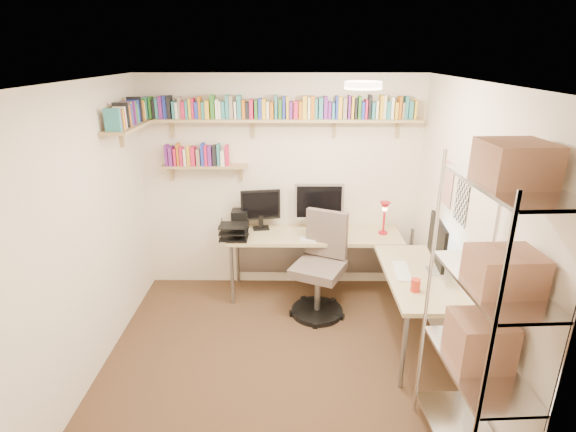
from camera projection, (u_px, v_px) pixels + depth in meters
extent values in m
plane|color=#3F2A1B|center=(277.00, 356.00, 4.24)|extent=(3.20, 3.20, 0.00)
cube|color=#F3E4C6|center=(281.00, 185.00, 5.22)|extent=(3.20, 0.04, 2.50)
cube|color=#F3E4C6|center=(89.00, 234.00, 3.83)|extent=(0.04, 3.00, 2.50)
cube|color=#F3E4C6|center=(465.00, 235.00, 3.80)|extent=(0.04, 3.00, 2.50)
cube|color=#F3E4C6|center=(266.00, 342.00, 2.41)|extent=(3.20, 0.04, 2.50)
cube|color=white|center=(274.00, 81.00, 3.38)|extent=(3.20, 3.00, 0.04)
cube|color=white|center=(447.00, 183.00, 4.21)|extent=(0.01, 0.30, 0.42)
cube|color=silver|center=(461.00, 202.00, 3.85)|extent=(0.01, 0.28, 0.38)
cylinder|color=#FFEAC6|center=(363.00, 85.00, 3.58)|extent=(0.30, 0.30, 0.06)
cube|color=tan|center=(280.00, 120.00, 4.84)|extent=(3.05, 0.25, 0.03)
cube|color=tan|center=(130.00, 126.00, 4.45)|extent=(0.25, 1.00, 0.03)
cube|color=tan|center=(205.00, 166.00, 5.05)|extent=(0.95, 0.20, 0.02)
cube|color=tan|center=(171.00, 125.00, 4.94)|extent=(0.03, 0.20, 0.20)
cube|color=tan|center=(253.00, 125.00, 4.93)|extent=(0.03, 0.20, 0.20)
cube|color=tan|center=(335.00, 125.00, 4.92)|extent=(0.03, 0.20, 0.20)
cube|color=tan|center=(399.00, 126.00, 4.91)|extent=(0.03, 0.20, 0.20)
cube|color=teal|center=(144.00, 110.00, 4.82)|extent=(0.03, 0.13, 0.18)
cube|color=teal|center=(147.00, 108.00, 4.81)|extent=(0.04, 0.14, 0.22)
cube|color=#2E7426|center=(151.00, 108.00, 4.81)|extent=(0.03, 0.12, 0.22)
cube|color=black|center=(155.00, 109.00, 4.81)|extent=(0.03, 0.14, 0.20)
cube|color=teal|center=(158.00, 108.00, 4.81)|extent=(0.03, 0.13, 0.22)
cube|color=#6C2383|center=(161.00, 107.00, 4.81)|extent=(0.04, 0.12, 0.23)
cube|color=#2237B3|center=(166.00, 107.00, 4.80)|extent=(0.04, 0.11, 0.24)
cube|color=black|center=(170.00, 107.00, 4.80)|extent=(0.04, 0.14, 0.24)
cube|color=teal|center=(175.00, 110.00, 4.81)|extent=(0.03, 0.14, 0.18)
cube|color=white|center=(178.00, 110.00, 4.81)|extent=(0.03, 0.15, 0.17)
cube|color=gray|center=(180.00, 108.00, 4.81)|extent=(0.03, 0.11, 0.22)
cube|color=#D31C4A|center=(184.00, 110.00, 4.81)|extent=(0.04, 0.14, 0.18)
cube|color=teal|center=(187.00, 110.00, 4.81)|extent=(0.03, 0.13, 0.19)
cube|color=gold|center=(190.00, 109.00, 4.81)|extent=(0.03, 0.12, 0.21)
cube|color=#D31C4A|center=(194.00, 108.00, 4.81)|extent=(0.02, 0.12, 0.21)
cube|color=#2237B3|center=(197.00, 110.00, 4.81)|extent=(0.04, 0.12, 0.17)
cube|color=#C16516|center=(200.00, 107.00, 4.80)|extent=(0.03, 0.11, 0.23)
cube|color=teal|center=(204.00, 110.00, 4.81)|extent=(0.03, 0.12, 0.17)
cube|color=gold|center=(208.00, 109.00, 4.81)|extent=(0.04, 0.14, 0.19)
cube|color=#2E7426|center=(213.00, 107.00, 4.80)|extent=(0.04, 0.13, 0.25)
cube|color=white|center=(217.00, 109.00, 4.81)|extent=(0.03, 0.13, 0.20)
cube|color=white|center=(220.00, 110.00, 4.81)|extent=(0.02, 0.14, 0.18)
cube|color=teal|center=(224.00, 110.00, 4.81)|extent=(0.04, 0.12, 0.18)
cube|color=teal|center=(228.00, 107.00, 4.80)|extent=(0.03, 0.14, 0.25)
cube|color=gray|center=(231.00, 107.00, 4.80)|extent=(0.04, 0.11, 0.24)
cube|color=white|center=(236.00, 110.00, 4.81)|extent=(0.02, 0.12, 0.18)
cube|color=teal|center=(240.00, 107.00, 4.80)|extent=(0.04, 0.14, 0.24)
cube|color=#C16516|center=(244.00, 109.00, 4.80)|extent=(0.03, 0.14, 0.20)
cube|color=black|center=(248.00, 110.00, 4.81)|extent=(0.04, 0.13, 0.17)
cube|color=#D31C4A|center=(252.00, 109.00, 4.80)|extent=(0.04, 0.14, 0.20)
cube|color=#2E7426|center=(256.00, 109.00, 4.80)|extent=(0.03, 0.14, 0.19)
cube|color=#2237B3|center=(260.00, 108.00, 4.80)|extent=(0.03, 0.15, 0.21)
cube|color=gold|center=(264.00, 109.00, 4.80)|extent=(0.04, 0.15, 0.21)
cube|color=white|center=(268.00, 110.00, 4.80)|extent=(0.03, 0.12, 0.18)
cube|color=#C16516|center=(272.00, 110.00, 4.80)|extent=(0.04, 0.12, 0.17)
cube|color=teal|center=(276.00, 107.00, 4.79)|extent=(0.03, 0.14, 0.25)
cube|color=#2E7426|center=(280.00, 109.00, 4.80)|extent=(0.03, 0.12, 0.20)
cube|color=#2237B3|center=(284.00, 107.00, 4.79)|extent=(0.03, 0.13, 0.23)
cube|color=gold|center=(288.00, 108.00, 4.79)|extent=(0.02, 0.12, 0.23)
cube|color=#6C2383|center=(291.00, 110.00, 4.80)|extent=(0.03, 0.12, 0.18)
cube|color=#D31C4A|center=(296.00, 110.00, 4.80)|extent=(0.04, 0.11, 0.18)
cube|color=#C16516|center=(300.00, 110.00, 4.80)|extent=(0.04, 0.11, 0.18)
cube|color=gold|center=(305.00, 107.00, 4.79)|extent=(0.04, 0.13, 0.24)
cube|color=white|center=(309.00, 108.00, 4.79)|extent=(0.02, 0.13, 0.22)
cube|color=#C16516|center=(312.00, 107.00, 4.79)|extent=(0.04, 0.12, 0.24)
cube|color=teal|center=(316.00, 109.00, 4.79)|extent=(0.03, 0.12, 0.21)
cube|color=teal|center=(321.00, 108.00, 4.79)|extent=(0.04, 0.12, 0.22)
cube|color=#6C2383|center=(325.00, 107.00, 4.79)|extent=(0.04, 0.12, 0.23)
cube|color=#6C2383|center=(329.00, 110.00, 4.80)|extent=(0.03, 0.13, 0.18)
cube|color=teal|center=(333.00, 110.00, 4.80)|extent=(0.03, 0.14, 0.17)
cube|color=#2237B3|center=(336.00, 107.00, 4.79)|extent=(0.02, 0.12, 0.24)
cube|color=gold|center=(340.00, 108.00, 4.79)|extent=(0.04, 0.11, 0.23)
cube|color=gray|center=(345.00, 108.00, 4.79)|extent=(0.04, 0.12, 0.22)
cube|color=#6C2383|center=(349.00, 107.00, 4.78)|extent=(0.02, 0.15, 0.24)
cube|color=gold|center=(352.00, 107.00, 4.79)|extent=(0.03, 0.14, 0.24)
cube|color=black|center=(355.00, 109.00, 4.79)|extent=(0.02, 0.15, 0.21)
cube|color=#2E7426|center=(359.00, 107.00, 4.79)|extent=(0.03, 0.12, 0.23)
cube|color=#2237B3|center=(362.00, 110.00, 4.79)|extent=(0.03, 0.15, 0.18)
cube|color=#D31C4A|center=(366.00, 109.00, 4.79)|extent=(0.02, 0.14, 0.20)
cube|color=black|center=(369.00, 107.00, 4.78)|extent=(0.03, 0.12, 0.25)
cube|color=teal|center=(373.00, 110.00, 4.79)|extent=(0.03, 0.11, 0.17)
cube|color=white|center=(377.00, 110.00, 4.79)|extent=(0.03, 0.12, 0.19)
cube|color=gold|center=(381.00, 107.00, 4.78)|extent=(0.04, 0.14, 0.24)
cube|color=white|center=(384.00, 107.00, 4.78)|extent=(0.03, 0.11, 0.25)
cube|color=teal|center=(388.00, 110.00, 4.79)|extent=(0.04, 0.13, 0.18)
cube|color=white|center=(392.00, 108.00, 4.78)|extent=(0.03, 0.13, 0.23)
cube|color=gold|center=(396.00, 110.00, 4.79)|extent=(0.03, 0.12, 0.17)
cube|color=#C16516|center=(399.00, 107.00, 4.78)|extent=(0.03, 0.13, 0.24)
cube|color=gray|center=(403.00, 110.00, 4.79)|extent=(0.02, 0.12, 0.17)
cube|color=teal|center=(406.00, 107.00, 4.78)|extent=(0.03, 0.13, 0.23)
cube|color=teal|center=(410.00, 110.00, 4.79)|extent=(0.04, 0.13, 0.18)
cube|color=gold|center=(414.00, 109.00, 4.79)|extent=(0.02, 0.14, 0.19)
cube|color=teal|center=(113.00, 120.00, 4.01)|extent=(0.14, 0.04, 0.20)
cube|color=#6C2383|center=(115.00, 121.00, 4.06)|extent=(0.12, 0.04, 0.18)
cube|color=gold|center=(117.00, 120.00, 4.11)|extent=(0.14, 0.03, 0.18)
cube|color=#D31C4A|center=(118.00, 120.00, 4.15)|extent=(0.12, 0.03, 0.17)
cube|color=white|center=(120.00, 117.00, 4.19)|extent=(0.11, 0.03, 0.20)
cube|color=black|center=(121.00, 115.00, 4.22)|extent=(0.15, 0.02, 0.23)
cube|color=#C16516|center=(123.00, 116.00, 4.26)|extent=(0.14, 0.04, 0.20)
cube|color=#2237B3|center=(125.00, 115.00, 4.31)|extent=(0.14, 0.04, 0.21)
cube|color=gray|center=(127.00, 114.00, 4.35)|extent=(0.11, 0.04, 0.22)
cube|color=#6C2383|center=(128.00, 113.00, 4.40)|extent=(0.15, 0.02, 0.22)
cube|color=#2E7426|center=(129.00, 114.00, 4.43)|extent=(0.14, 0.03, 0.19)
cube|color=#2E7426|center=(130.00, 112.00, 4.46)|extent=(0.13, 0.04, 0.22)
cube|color=teal|center=(132.00, 114.00, 4.50)|extent=(0.13, 0.04, 0.18)
cube|color=#2237B3|center=(134.00, 111.00, 4.54)|extent=(0.11, 0.04, 0.22)
cube|color=black|center=(135.00, 109.00, 4.58)|extent=(0.14, 0.03, 0.25)
cube|color=#C16516|center=(137.00, 111.00, 4.63)|extent=(0.14, 0.04, 0.19)
cube|color=gold|center=(138.00, 110.00, 4.67)|extent=(0.13, 0.03, 0.20)
cube|color=white|center=(139.00, 111.00, 4.72)|extent=(0.12, 0.02, 0.18)
cube|color=#2E7426|center=(141.00, 109.00, 4.75)|extent=(0.12, 0.04, 0.21)
cube|color=#2237B3|center=(142.00, 109.00, 4.79)|extent=(0.13, 0.03, 0.21)
cube|color=#6C2383|center=(167.00, 155.00, 5.01)|extent=(0.03, 0.13, 0.23)
cube|color=#6C2383|center=(172.00, 156.00, 5.01)|extent=(0.04, 0.15, 0.21)
cube|color=#D31C4A|center=(176.00, 157.00, 5.02)|extent=(0.03, 0.14, 0.19)
cube|color=#C16516|center=(179.00, 154.00, 5.01)|extent=(0.02, 0.13, 0.24)
cube|color=#D31C4A|center=(182.00, 156.00, 5.01)|extent=(0.03, 0.13, 0.20)
cube|color=white|center=(185.00, 157.00, 5.02)|extent=(0.03, 0.12, 0.19)
cube|color=gold|center=(189.00, 156.00, 5.01)|extent=(0.04, 0.11, 0.21)
cube|color=#D31C4A|center=(194.00, 156.00, 5.01)|extent=(0.04, 0.14, 0.21)
cube|color=gray|center=(199.00, 157.00, 5.01)|extent=(0.04, 0.11, 0.18)
cube|color=#2237B3|center=(203.00, 154.00, 5.00)|extent=(0.03, 0.14, 0.24)
cube|color=#D31C4A|center=(206.00, 155.00, 5.01)|extent=(0.03, 0.12, 0.22)
cube|color=#6C2383|center=(210.00, 156.00, 5.01)|extent=(0.04, 0.14, 0.22)
cube|color=black|center=(215.00, 155.00, 5.01)|extent=(0.04, 0.11, 0.22)
cube|color=teal|center=(219.00, 155.00, 5.00)|extent=(0.03, 0.13, 0.24)
cube|color=white|center=(223.00, 158.00, 5.01)|extent=(0.04, 0.12, 0.17)
cube|color=#D31C4A|center=(227.00, 155.00, 5.00)|extent=(0.03, 0.12, 0.23)
cube|color=tan|center=(314.00, 235.00, 5.13)|extent=(1.96, 0.62, 0.04)
cube|color=tan|center=(419.00, 276.00, 4.18)|extent=(0.62, 1.34, 0.04)
cylinder|color=gray|center=(232.00, 275.00, 5.03)|extent=(0.04, 0.04, 0.72)
cylinder|color=gray|center=(237.00, 255.00, 5.51)|extent=(0.04, 0.04, 0.72)
cylinder|color=gray|center=(410.00, 256.00, 5.49)|extent=(0.04, 0.04, 0.72)
cylinder|color=gray|center=(403.00, 352.00, 3.74)|extent=(0.04, 0.04, 0.72)
cylinder|color=gray|center=(465.00, 352.00, 3.73)|extent=(0.04, 0.04, 0.72)
cube|color=gray|center=(313.00, 251.00, 5.50)|extent=(1.85, 0.02, 0.57)
cube|color=silver|center=(319.00, 202.00, 5.12)|extent=(0.57, 0.03, 0.43)
cube|color=black|center=(319.00, 202.00, 5.10)|extent=(0.51, 0.00, 0.37)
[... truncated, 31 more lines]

